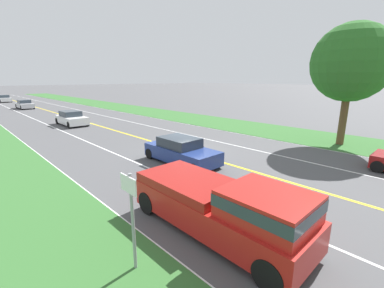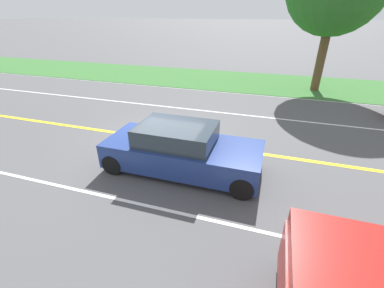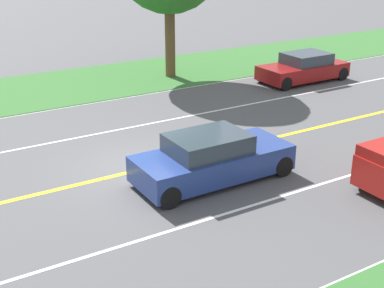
{
  "view_description": "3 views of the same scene",
  "coord_description": "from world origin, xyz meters",
  "px_view_note": "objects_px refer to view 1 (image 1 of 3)",
  "views": [
    {
      "loc": [
        10.56,
        11.47,
        4.5
      ],
      "look_at": [
        1.06,
        1.5,
        0.99
      ],
      "focal_mm": 24.0,
      "sensor_mm": 36.0,
      "label": 1
    },
    {
      "loc": [
        7.81,
        3.58,
        4.2
      ],
      "look_at": [
        1.57,
        1.58,
        0.84
      ],
      "focal_mm": 24.0,
      "sensor_mm": 36.0,
      "label": 2
    },
    {
      "loc": [
        13.11,
        -6.31,
        6.56
      ],
      "look_at": [
        1.48,
        0.75,
        1.14
      ],
      "focal_mm": 50.0,
      "sensor_mm": 36.0,
      "label": 3
    }
  ],
  "objects_px": {
    "car_trailing_far": "(4,99)",
    "dog": "(196,149)",
    "car_trailing_mid": "(25,104)",
    "car_trailing_near": "(71,118)",
    "street_sign": "(132,211)",
    "ego_car": "(181,151)",
    "pickup_truck": "(224,206)",
    "roadside_tree_left_near": "(351,63)"
  },
  "relations": [
    {
      "from": "dog",
      "to": "car_trailing_near",
      "type": "bearing_deg",
      "value": -104.91
    },
    {
      "from": "pickup_truck",
      "to": "car_trailing_near",
      "type": "distance_m",
      "value": 22.72
    },
    {
      "from": "car_trailing_near",
      "to": "street_sign",
      "type": "distance_m",
      "value": 22.78
    },
    {
      "from": "dog",
      "to": "ego_car",
      "type": "bearing_deg",
      "value": -15.18
    },
    {
      "from": "ego_car",
      "to": "car_trailing_mid",
      "type": "height_order",
      "value": "ego_car"
    },
    {
      "from": "ego_car",
      "to": "street_sign",
      "type": "xyz_separation_m",
      "value": [
        6.22,
        5.37,
        0.9
      ]
    },
    {
      "from": "car_trailing_near",
      "to": "street_sign",
      "type": "xyz_separation_m",
      "value": [
        6.16,
        21.91,
        0.9
      ]
    },
    {
      "from": "car_trailing_far",
      "to": "ego_car",
      "type": "bearing_deg",
      "value": 90.34
    },
    {
      "from": "car_trailing_mid",
      "to": "car_trailing_far",
      "type": "bearing_deg",
      "value": -89.14
    },
    {
      "from": "car_trailing_mid",
      "to": "roadside_tree_left_near",
      "type": "relative_size",
      "value": 0.53
    },
    {
      "from": "pickup_truck",
      "to": "car_trailing_mid",
      "type": "xyz_separation_m",
      "value": [
        -3.48,
        -42.65,
        -0.28
      ]
    },
    {
      "from": "ego_car",
      "to": "roadside_tree_left_near",
      "type": "distance_m",
      "value": 12.7
    },
    {
      "from": "pickup_truck",
      "to": "car_trailing_near",
      "type": "relative_size",
      "value": 1.34
    },
    {
      "from": "ego_car",
      "to": "pickup_truck",
      "type": "height_order",
      "value": "pickup_truck"
    },
    {
      "from": "dog",
      "to": "pickup_truck",
      "type": "relative_size",
      "value": 0.2
    },
    {
      "from": "car_trailing_far",
      "to": "street_sign",
      "type": "relative_size",
      "value": 1.73
    },
    {
      "from": "car_trailing_far",
      "to": "street_sign",
      "type": "xyz_separation_m",
      "value": [
        5.91,
        58.34,
        0.9
      ]
    },
    {
      "from": "dog",
      "to": "car_trailing_near",
      "type": "xyz_separation_m",
      "value": [
        1.27,
        -16.45,
        0.1
      ]
    },
    {
      "from": "dog",
      "to": "car_trailing_near",
      "type": "distance_m",
      "value": 16.5
    },
    {
      "from": "car_trailing_mid",
      "to": "pickup_truck",
      "type": "bearing_deg",
      "value": 85.33
    },
    {
      "from": "car_trailing_mid",
      "to": "car_trailing_far",
      "type": "xyz_separation_m",
      "value": [
        0.24,
        -16.23,
        0.02
      ]
    },
    {
      "from": "roadside_tree_left_near",
      "to": "car_trailing_mid",
      "type": "bearing_deg",
      "value": -75.33
    },
    {
      "from": "car_trailing_far",
      "to": "dog",
      "type": "bearing_deg",
      "value": 91.64
    },
    {
      "from": "pickup_truck",
      "to": "street_sign",
      "type": "relative_size",
      "value": 2.31
    },
    {
      "from": "car_trailing_mid",
      "to": "street_sign",
      "type": "xyz_separation_m",
      "value": [
        6.16,
        42.11,
        0.92
      ]
    },
    {
      "from": "ego_car",
      "to": "dog",
      "type": "bearing_deg",
      "value": -175.86
    },
    {
      "from": "roadside_tree_left_near",
      "to": "dog",
      "type": "bearing_deg",
      "value": -26.46
    },
    {
      "from": "pickup_truck",
      "to": "roadside_tree_left_near",
      "type": "distance_m",
      "value": 15.09
    },
    {
      "from": "car_trailing_far",
      "to": "street_sign",
      "type": "height_order",
      "value": "street_sign"
    },
    {
      "from": "car_trailing_near",
      "to": "roadside_tree_left_near",
      "type": "bearing_deg",
      "value": 117.07
    },
    {
      "from": "pickup_truck",
      "to": "street_sign",
      "type": "distance_m",
      "value": 2.8
    },
    {
      "from": "ego_car",
      "to": "street_sign",
      "type": "bearing_deg",
      "value": 40.81
    },
    {
      "from": "car_trailing_mid",
      "to": "dog",
      "type": "bearing_deg",
      "value": 91.99
    },
    {
      "from": "dog",
      "to": "street_sign",
      "type": "relative_size",
      "value": 0.47
    },
    {
      "from": "car_trailing_far",
      "to": "car_trailing_mid",
      "type": "bearing_deg",
      "value": 90.86
    },
    {
      "from": "ego_car",
      "to": "dog",
      "type": "distance_m",
      "value": 1.21
    },
    {
      "from": "ego_car",
      "to": "car_trailing_mid",
      "type": "bearing_deg",
      "value": -89.9
    },
    {
      "from": "dog",
      "to": "car_trailing_near",
      "type": "height_order",
      "value": "car_trailing_near"
    },
    {
      "from": "car_trailing_far",
      "to": "car_trailing_near",
      "type": "bearing_deg",
      "value": 90.39
    },
    {
      "from": "ego_car",
      "to": "car_trailing_near",
      "type": "distance_m",
      "value": 16.53
    },
    {
      "from": "car_trailing_mid",
      "to": "street_sign",
      "type": "height_order",
      "value": "street_sign"
    },
    {
      "from": "car_trailing_near",
      "to": "car_trailing_far",
      "type": "height_order",
      "value": "car_trailing_near"
    }
  ]
}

